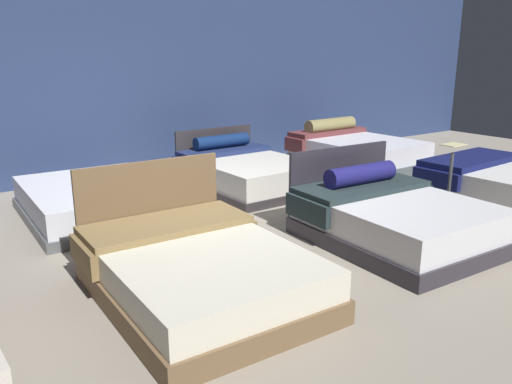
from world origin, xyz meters
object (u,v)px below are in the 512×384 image
(bed_6, at_px, (246,172))
(bed_7, at_px, (356,152))
(bed_3, at_px, (510,188))
(bed_1, at_px, (197,269))
(price_sign, at_px, (449,192))
(bed_5, at_px, (96,200))
(bed_2, at_px, (393,218))

(bed_6, relative_size, bed_7, 0.95)
(bed_3, height_order, bed_6, bed_6)
(bed_1, xyz_separation_m, price_sign, (3.52, 0.03, 0.13))
(bed_3, relative_size, bed_7, 0.98)
(bed_5, bearing_deg, bed_1, -88.69)
(bed_7, bearing_deg, bed_5, 178.71)
(bed_3, distance_m, bed_6, 3.70)
(bed_1, relative_size, bed_7, 0.98)
(bed_3, bearing_deg, bed_6, 125.46)
(bed_1, bearing_deg, bed_7, 31.47)
(bed_6, height_order, bed_7, bed_7)
(bed_2, distance_m, price_sign, 1.13)
(bed_1, relative_size, price_sign, 2.21)
(bed_6, distance_m, price_sign, 2.98)
(bed_1, distance_m, bed_3, 4.65)
(bed_1, distance_m, price_sign, 3.52)
(bed_1, xyz_separation_m, bed_3, (4.65, -0.13, 0.04))
(bed_1, distance_m, bed_5, 2.68)
(bed_6, bearing_deg, bed_5, -179.70)
(bed_3, relative_size, bed_5, 1.00)
(bed_5, height_order, bed_7, bed_7)
(price_sign, bearing_deg, bed_2, -174.89)
(price_sign, bearing_deg, bed_6, 113.33)
(bed_1, bearing_deg, bed_5, 91.05)
(bed_5, xyz_separation_m, price_sign, (3.52, -2.65, 0.16))
(bed_1, height_order, price_sign, bed_1)
(bed_2, height_order, bed_6, bed_2)
(bed_5, height_order, bed_6, bed_6)
(bed_2, bearing_deg, bed_6, 93.00)
(bed_7, bearing_deg, price_sign, -115.86)
(bed_7, relative_size, price_sign, 2.24)
(bed_3, distance_m, price_sign, 1.14)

